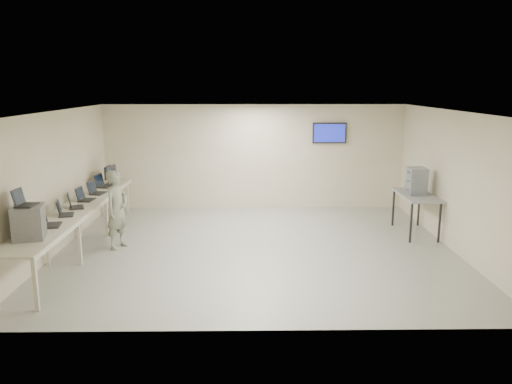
{
  "coord_description": "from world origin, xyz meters",
  "views": [
    {
      "loc": [
        -0.14,
        -9.79,
        3.31
      ],
      "look_at": [
        0.0,
        0.2,
        1.15
      ],
      "focal_mm": 35.0,
      "sensor_mm": 36.0,
      "label": 1
    }
  ],
  "objects_px": {
    "workbench": "(78,210)",
    "side_table": "(416,197)",
    "equipment_box": "(29,222)",
    "soldier": "(117,210)"
  },
  "relations": [
    {
      "from": "equipment_box",
      "to": "side_table",
      "type": "bearing_deg",
      "value": 9.0
    },
    {
      "from": "equipment_box",
      "to": "side_table",
      "type": "distance_m",
      "value": 7.9
    },
    {
      "from": "soldier",
      "to": "side_table",
      "type": "xyz_separation_m",
      "value": [
        6.44,
        0.91,
        0.03
      ]
    },
    {
      "from": "soldier",
      "to": "equipment_box",
      "type": "bearing_deg",
      "value": -177.15
    },
    {
      "from": "equipment_box",
      "to": "side_table",
      "type": "relative_size",
      "value": 0.35
    },
    {
      "from": "workbench",
      "to": "side_table",
      "type": "height_order",
      "value": "side_table"
    },
    {
      "from": "soldier",
      "to": "side_table",
      "type": "relative_size",
      "value": 1.06
    },
    {
      "from": "equipment_box",
      "to": "side_table",
      "type": "xyz_separation_m",
      "value": [
        7.25,
        3.12,
        -0.33
      ]
    },
    {
      "from": "workbench",
      "to": "equipment_box",
      "type": "distance_m",
      "value": 2.12
    },
    {
      "from": "side_table",
      "to": "workbench",
      "type": "bearing_deg",
      "value": -171.93
    }
  ]
}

